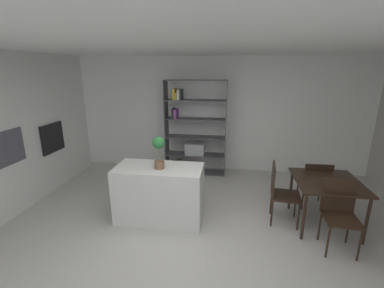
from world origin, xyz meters
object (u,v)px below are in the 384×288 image
open_bookshelf (192,132)px  dining_table (327,185)px  potted_plant_on_island (159,150)px  built_in_oven (52,138)px  dining_chair_island_side (279,189)px  dining_chair_near (340,209)px  kitchen_island (160,193)px  dining_chair_far (315,181)px

open_bookshelf → dining_table: (2.36, -1.89, -0.31)m
potted_plant_on_island → open_bookshelf: size_ratio=0.23×
potted_plant_on_island → dining_table: bearing=5.2°
built_in_oven → dining_chair_island_side: bearing=-8.3°
built_in_oven → open_bookshelf: 2.91m
open_bookshelf → dining_table: size_ratio=2.18×
built_in_oven → dining_chair_near: bearing=-13.0°
built_in_oven → dining_table: size_ratio=0.62×
kitchen_island → dining_chair_far: (2.59, 0.72, 0.07)m
open_bookshelf → dining_chair_island_side: (1.66, -1.88, -0.42)m
dining_chair_near → potted_plant_on_island: bearing=175.9°
dining_table → dining_chair_island_side: 0.71m
built_in_oven → dining_chair_island_side: size_ratio=0.64×
dining_chair_near → dining_table: bearing=92.6°
dining_table → built_in_oven: bearing=172.7°
dining_chair_near → kitchen_island: bearing=175.0°
kitchen_island → dining_chair_island_side: dining_chair_island_side is taller
dining_chair_near → open_bookshelf: bearing=136.6°
dining_chair_island_side → dining_chair_near: 0.88m
kitchen_island → dining_chair_far: bearing=15.5°
built_in_oven → kitchen_island: bearing=-19.1°
dining_chair_island_side → potted_plant_on_island: bearing=104.0°
built_in_oven → dining_chair_island_side: built_in_oven is taller
dining_chair_near → dining_chair_island_side: bearing=145.2°
dining_chair_island_side → open_bookshelf: bearing=48.1°
potted_plant_on_island → open_bookshelf: 2.15m
kitchen_island → dining_chair_near: (2.59, -0.33, 0.12)m
dining_table → potted_plant_on_island: bearing=-174.8°
potted_plant_on_island → dining_table: potted_plant_on_island is taller
dining_chair_far → open_bookshelf: bearing=-30.9°
kitchen_island → potted_plant_on_island: 0.76m
built_in_oven → kitchen_island: size_ratio=0.45×
built_in_oven → dining_chair_near: size_ratio=0.64×
dining_chair_far → dining_chair_near: (0.00, -1.04, 0.05)m
dining_chair_island_side → dining_chair_near: (0.70, -0.53, 0.01)m
built_in_oven → dining_chair_near: (4.99, -1.15, -0.51)m
built_in_oven → open_bookshelf: (2.62, 1.26, -0.09)m
kitchen_island → open_bookshelf: (0.23, 2.08, 0.53)m
built_in_oven → potted_plant_on_island: size_ratio=1.22×
open_bookshelf → dining_table: 3.04m
potted_plant_on_island → open_bookshelf: (0.21, 2.12, -0.22)m
open_bookshelf → potted_plant_on_island: bearing=-95.6°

